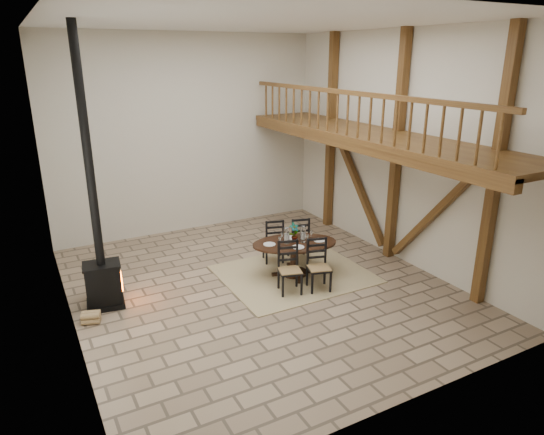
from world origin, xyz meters
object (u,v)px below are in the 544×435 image
log_basket (100,291)px  log_stack (91,318)px  wood_stove (100,250)px  dining_table (294,256)px

log_basket → log_stack: size_ratio=1.29×
wood_stove → log_basket: wood_stove is taller
wood_stove → log_stack: 1.18m
dining_table → log_basket: 3.94m
log_stack → wood_stove: bearing=56.0°
wood_stove → log_stack: size_ratio=13.84×
dining_table → wood_stove: (-3.80, 0.49, 0.70)m
dining_table → log_stack: (-4.13, -0.01, -0.32)m
log_basket → log_stack: (-0.30, -0.85, -0.06)m
log_basket → log_stack: log_basket is taller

